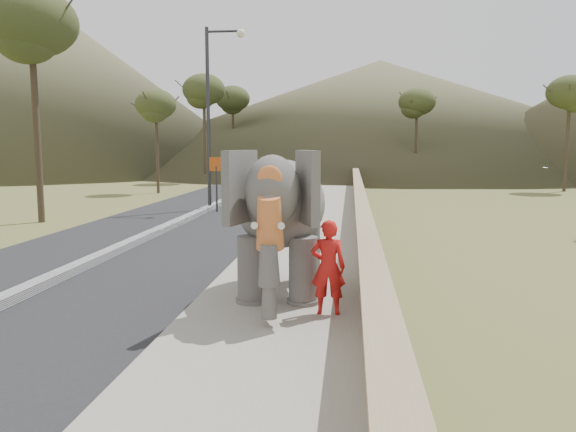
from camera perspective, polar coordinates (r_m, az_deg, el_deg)
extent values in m
plane|color=olive|center=(8.12, -3.39, -14.18)|extent=(160.00, 160.00, 0.00)
cube|color=black|center=(18.78, -13.32, -1.92)|extent=(7.00, 120.00, 0.03)
cube|color=black|center=(18.76, -13.33, -1.64)|extent=(0.35, 120.00, 0.22)
cube|color=#9E9687|center=(17.73, 2.09, -2.07)|extent=(3.00, 120.00, 0.15)
cube|color=tan|center=(17.61, 7.46, -0.63)|extent=(0.30, 120.00, 1.10)
cylinder|color=#2A2B2F|center=(25.40, -8.10, 9.59)|extent=(0.16, 0.16, 8.00)
cylinder|color=#2A2B2F|center=(25.65, -6.44, 18.15)|extent=(1.60, 0.10, 0.10)
sphere|color=#FFF2CC|center=(25.49, -4.82, 18.01)|extent=(0.36, 0.36, 0.36)
cylinder|color=#2D2D33|center=(24.65, -7.26, 2.69)|extent=(0.08, 0.08, 2.00)
cube|color=#BF4C12|center=(24.58, -7.30, 5.25)|extent=(0.60, 0.05, 0.60)
imported|color=#BBBBC2|center=(45.49, 24.30, 3.86)|extent=(4.43, 2.32, 1.44)
cone|color=brown|center=(74.21, -26.35, 12.81)|extent=(60.00, 60.00, 22.00)
cone|color=brown|center=(77.63, 9.25, 10.23)|extent=(80.00, 80.00, 14.00)
imported|color=red|center=(9.36, 4.10, -5.20)|extent=(0.58, 0.38, 1.59)
imported|color=maroon|center=(29.48, -3.84, 2.44)|extent=(1.27, 1.86, 0.92)
imported|color=black|center=(29.28, -1.97, 3.67)|extent=(1.01, 0.92, 1.69)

